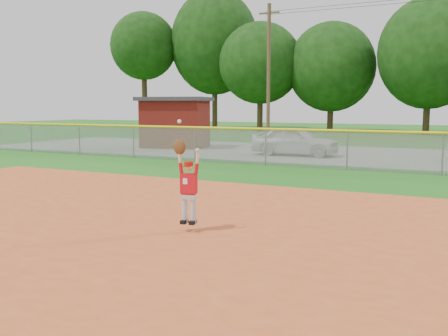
% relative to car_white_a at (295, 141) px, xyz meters
% --- Properties ---
extents(ground, '(120.00, 120.00, 0.00)m').
position_rel_car_white_a_xyz_m(ground, '(3.51, -14.26, -0.75)').
color(ground, '#1D5E15').
rests_on(ground, ground).
extents(clay_infield, '(24.00, 16.00, 0.04)m').
position_rel_car_white_a_xyz_m(clay_infield, '(3.51, -17.26, -0.73)').
color(clay_infield, '#BB4D21').
rests_on(clay_infield, ground).
extents(parking_strip, '(44.00, 10.00, 0.03)m').
position_rel_car_white_a_xyz_m(parking_strip, '(3.51, 1.74, -0.73)').
color(parking_strip, slate).
rests_on(parking_strip, ground).
extents(car_white_a, '(4.29, 1.88, 1.44)m').
position_rel_car_white_a_xyz_m(car_white_a, '(0.00, 0.00, 0.00)').
color(car_white_a, silver).
rests_on(car_white_a, parking_strip).
extents(utility_shed, '(4.50, 3.84, 2.94)m').
position_rel_car_white_a_xyz_m(utility_shed, '(-7.83, 1.54, 0.75)').
color(utility_shed, '#50100B').
rests_on(utility_shed, ground).
extents(outfield_fence, '(40.06, 0.10, 1.55)m').
position_rel_car_white_a_xyz_m(outfield_fence, '(3.51, -4.26, 0.13)').
color(outfield_fence, gray).
rests_on(outfield_fence, ground).
extents(power_lines, '(19.40, 0.24, 9.00)m').
position_rel_car_white_a_xyz_m(power_lines, '(4.51, 7.74, 3.93)').
color(power_lines, '#4C3823').
rests_on(power_lines, ground).
extents(tree_line, '(62.37, 13.00, 14.43)m').
position_rel_car_white_a_xyz_m(tree_line, '(4.47, 23.64, 6.78)').
color(tree_line, '#422D1C').
rests_on(tree_line, ground).
extents(ballplayer, '(0.54, 0.25, 1.99)m').
position_rel_car_white_a_xyz_m(ballplayer, '(2.94, -15.15, 0.25)').
color(ballplayer, silver).
rests_on(ballplayer, ground).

